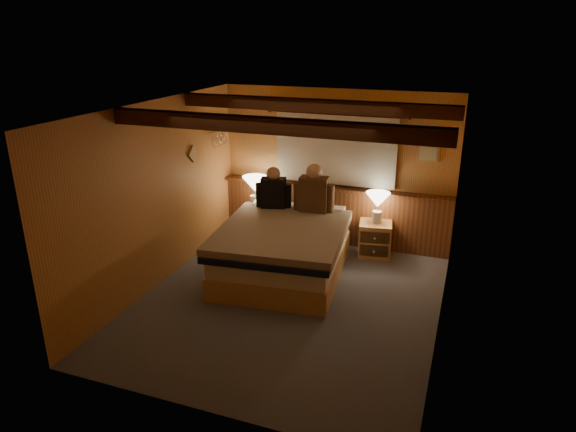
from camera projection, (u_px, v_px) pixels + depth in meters
The scene contains 19 objects.
floor at pixel (289, 301), 6.43m from camera, with size 4.20×4.20×0.00m, color slate.
ceiling at pixel (289, 108), 5.60m from camera, with size 4.20×4.20×0.00m, color #DDA453.
wall_back at pixel (336, 168), 7.87m from camera, with size 3.60×3.60×0.00m, color #D98E4E.
wall_left at pixel (158, 195), 6.59m from camera, with size 4.20×4.20×0.00m, color #D98E4E.
wall_right at pixel (449, 231), 5.43m from camera, with size 4.20×4.20×0.00m, color #D98E4E.
wall_front at pixel (201, 293), 4.16m from camera, with size 3.60×3.60×0.00m, color #D98E4E.
wainscot at pixel (333, 213), 8.06m from camera, with size 3.60×0.23×0.94m.
curtain_window at pixel (335, 149), 7.69m from camera, with size 2.18×0.09×1.11m.
ceiling_beams at pixel (294, 114), 5.76m from camera, with size 3.60×1.65×0.16m.
coat_rail at pixel (218, 137), 7.80m from camera, with size 0.05×0.55×0.24m.
framed_print at pixel (428, 153), 7.29m from camera, with size 0.30×0.04×0.25m.
bed at pixel (284, 249), 7.03m from camera, with size 1.83×2.27×0.72m.
nightstand_left at pixel (259, 223), 8.25m from camera, with size 0.55×0.51×0.55m.
nightstand_right at pixel (375, 239), 7.66m from camera, with size 0.53×0.50×0.52m.
lamp_left at pixel (255, 186), 8.01m from camera, with size 0.39×0.39×0.51m.
lamp_right at pixel (378, 202), 7.48m from camera, with size 0.35×0.35×0.46m.
person_left at pixel (273, 191), 7.55m from camera, with size 0.52×0.29×0.64m.
person_right at pixel (314, 192), 7.38m from camera, with size 0.60×0.27×0.73m.
duffel_bag at pixel (249, 252), 7.44m from camera, with size 0.59×0.45×0.37m.
Camera 1 is at (1.93, -5.33, 3.22)m, focal length 32.00 mm.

